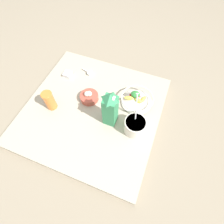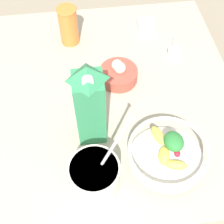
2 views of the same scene
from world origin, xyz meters
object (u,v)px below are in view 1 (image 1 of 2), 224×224
at_px(yogurt_tub, 135,125).
at_px(milk_carton, 110,109).
at_px(drinking_cup, 49,100).
at_px(garlic_bowl, 89,97).
at_px(fruit_bowl, 137,99).
at_px(spice_jar, 68,74).

bearing_deg(yogurt_tub, milk_carton, 87.72).
bearing_deg(yogurt_tub, drinking_cup, 93.76).
distance_m(yogurt_tub, garlic_bowl, 0.39).
xyz_separation_m(drinking_cup, garlic_bowl, (0.15, -0.21, -0.05)).
height_order(milk_carton, drinking_cup, milk_carton).
height_order(drinking_cup, garlic_bowl, drinking_cup).
relative_size(fruit_bowl, garlic_bowl, 1.74).
bearing_deg(garlic_bowl, drinking_cup, 125.85).
bearing_deg(milk_carton, yogurt_tub, -92.28).
relative_size(fruit_bowl, milk_carton, 0.78).
bearing_deg(fruit_bowl, yogurt_tub, -166.72).
bearing_deg(spice_jar, fruit_bowl, -94.93).
xyz_separation_m(milk_carton, drinking_cup, (-0.04, 0.41, -0.07)).
height_order(yogurt_tub, garlic_bowl, yogurt_tub).
bearing_deg(yogurt_tub, garlic_bowl, 72.75).
height_order(milk_carton, spice_jar, milk_carton).
xyz_separation_m(spice_jar, garlic_bowl, (-0.14, -0.25, 0.01)).
distance_m(fruit_bowl, garlic_bowl, 0.33).
relative_size(drinking_cup, garlic_bowl, 1.14).
xyz_separation_m(fruit_bowl, spice_jar, (0.05, 0.57, -0.02)).
distance_m(yogurt_tub, drinking_cup, 0.58).
bearing_deg(milk_carton, spice_jar, 61.43).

